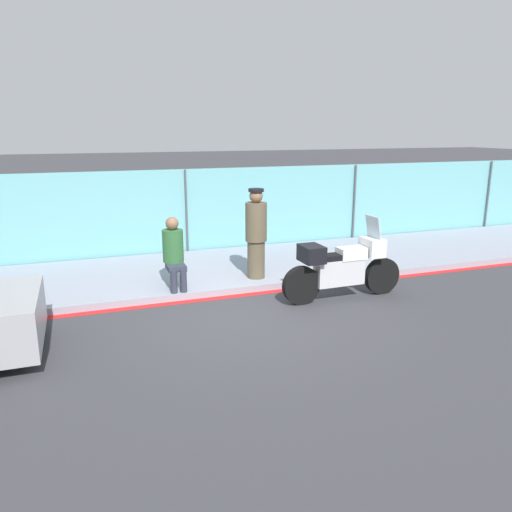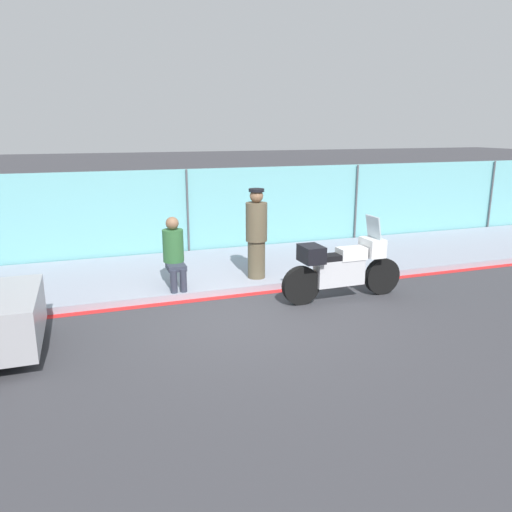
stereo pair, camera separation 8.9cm
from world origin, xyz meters
The scene contains 7 objects.
ground_plane centered at (0.00, 0.00, 0.00)m, with size 120.00×120.00×0.00m, color #38383D.
sidewalk centered at (0.00, 2.87, 0.06)m, with size 34.70×3.23×0.13m.
curb_paint_stripe centered at (0.00, 1.16, 0.00)m, with size 34.70×0.18×0.01m.
storefront_fence centered at (0.00, 4.57, 1.07)m, with size 32.97×0.17×2.13m.
motorcycle centered at (2.00, 0.36, 0.62)m, with size 2.40×0.51×1.53m.
officer_standing centered at (0.83, 1.79, 1.05)m, with size 0.43×0.43×1.81m.
person_seated_on_curb centered at (-0.85, 1.73, 0.87)m, with size 0.40×0.70×1.35m.
Camera 1 is at (-2.49, -7.39, 3.09)m, focal length 35.00 mm.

